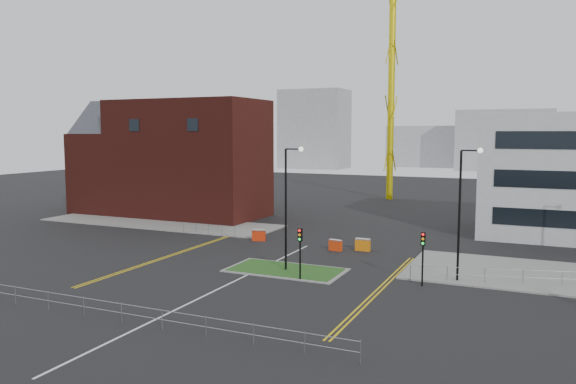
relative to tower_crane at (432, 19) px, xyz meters
name	(u,v)px	position (x,y,z in m)	size (l,w,h in m)	color
ground	(204,296)	(-3.78, -54.57, -26.37)	(200.00, 200.00, 0.00)	black
pavement_left	(160,223)	(-23.78, -32.57, -26.31)	(28.00, 8.00, 0.12)	slate
island_kerb	(286,270)	(-1.78, -46.57, -26.33)	(8.60, 4.60, 0.08)	slate
grass_island	(286,270)	(-1.78, -46.57, -26.31)	(8.00, 4.00, 0.12)	#1E4D19
brick_building	(169,159)	(-26.75, -26.57, -19.52)	(24.20, 10.07, 14.24)	#4B1712
tower_crane	(432,19)	(0.00, 0.00, 0.00)	(52.93, 4.91, 38.21)	#D4C10C
streetlamp_island	(288,198)	(-1.56, -46.57, -20.96)	(1.46, 0.36, 9.18)	black
streetlamp_right_near	(463,204)	(10.44, -44.57, -20.96)	(1.46, 0.36, 9.18)	black
traffic_light_island	(300,244)	(0.22, -48.59, -23.80)	(0.28, 0.33, 3.65)	black
traffic_light_right	(423,248)	(8.22, -46.59, -23.80)	(0.28, 0.33, 3.65)	black
railing_front	(141,312)	(-3.78, -60.57, -25.59)	(24.05, 0.05, 1.10)	gray
railing_left	(209,228)	(-14.78, -36.57, -25.62)	(6.05, 0.05, 1.10)	gray
railing_right	(562,276)	(16.72, -43.07, -25.59)	(19.05, 5.05, 1.10)	gray
centre_line	(220,288)	(-3.78, -52.57, -26.36)	(0.15, 30.00, 0.01)	silver
yellow_left_a	(178,252)	(-12.78, -44.57, -26.36)	(0.12, 24.00, 0.01)	gold
yellow_left_b	(181,253)	(-12.48, -44.57, -26.36)	(0.12, 24.00, 0.01)	gold
yellow_right_a	(377,289)	(5.72, -48.57, -26.36)	(0.12, 20.00, 0.01)	gold
yellow_right_b	(382,290)	(6.02, -48.57, -26.36)	(0.12, 20.00, 0.01)	gold
skyline_a	(315,129)	(-43.78, 65.43, -15.37)	(18.00, 12.00, 22.00)	gray
skyline_b	(505,140)	(6.22, 75.43, -18.37)	(24.00, 12.00, 16.00)	gray
skyline_d	(441,146)	(-11.78, 85.43, -20.37)	(30.00, 12.00, 12.00)	gray
barrier_left	(259,235)	(-8.86, -37.17, -25.80)	(1.31, 0.71, 1.05)	red
barrier_mid	(335,245)	(-0.78, -38.40, -25.84)	(1.20, 0.58, 0.97)	red
barrier_right	(363,244)	(1.39, -37.48, -25.79)	(1.28, 0.45, 1.07)	orange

